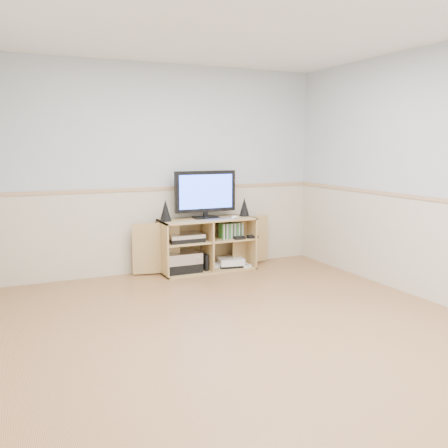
{
  "coord_description": "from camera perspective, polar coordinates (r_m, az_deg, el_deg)",
  "views": [
    {
      "loc": [
        -1.89,
        -3.59,
        1.54
      ],
      "look_at": [
        0.3,
        1.2,
        0.71
      ],
      "focal_mm": 40.0,
      "sensor_mm": 36.0,
      "label": 1
    }
  ],
  "objects": [
    {
      "name": "keyboard",
      "position": [
        6.03,
        -0.51,
        0.55
      ],
      "size": [
        0.33,
        0.15,
        0.01
      ],
      "primitive_type": "cube",
      "rotation": [
        0.0,
        0.0,
        0.07
      ],
      "color": "silver",
      "rests_on": "media_cabinet"
    },
    {
      "name": "wall_outlet",
      "position": [
        6.56,
        1.8,
        0.74
      ],
      "size": [
        0.12,
        0.03,
        0.12
      ],
      "primitive_type": "cube",
      "color": "white",
      "rests_on": "wall_back"
    },
    {
      "name": "av_components",
      "position": [
        6.08,
        -4.68,
        -3.6
      ],
      "size": [
        0.51,
        0.32,
        0.47
      ],
      "color": "black",
      "rests_on": "media_cabinet"
    },
    {
      "name": "room",
      "position": [
        4.15,
        1.69,
        4.48
      ],
      "size": [
        4.04,
        4.54,
        2.54
      ],
      "color": "tan",
      "rests_on": "ground"
    },
    {
      "name": "media_cabinet",
      "position": [
        6.22,
        -2.12,
        -2.22
      ],
      "size": [
        1.83,
        0.44,
        0.65
      ],
      "color": "tan",
      "rests_on": "floor"
    },
    {
      "name": "speaker_right",
      "position": [
        6.34,
        2.34,
        1.97
      ],
      "size": [
        0.13,
        0.13,
        0.23
      ],
      "primitive_type": "cone",
      "color": "black",
      "rests_on": "media_cabinet"
    },
    {
      "name": "speaker_left",
      "position": [
        5.94,
        -6.7,
        1.55
      ],
      "size": [
        0.14,
        0.14,
        0.26
      ],
      "primitive_type": "cone",
      "color": "black",
      "rests_on": "media_cabinet"
    },
    {
      "name": "mouse",
      "position": [
        6.11,
        1.2,
        0.78
      ],
      "size": [
        0.11,
        0.09,
        0.04
      ],
      "primitive_type": "ellipsoid",
      "rotation": [
        0.0,
        0.0,
        0.34
      ],
      "color": "white",
      "rests_on": "media_cabinet"
    },
    {
      "name": "game_cases",
      "position": [
        6.25,
        0.78,
        -0.73
      ],
      "size": [
        0.28,
        0.13,
        0.19
      ],
      "primitive_type": "cube",
      "color": "#3F8C3F",
      "rests_on": "media_cabinet"
    },
    {
      "name": "monitor",
      "position": [
        6.12,
        -2.14,
        3.59
      ],
      "size": [
        0.79,
        0.18,
        0.58
      ],
      "color": "black",
      "rests_on": "media_cabinet"
    },
    {
      "name": "game_consoles",
      "position": [
        6.34,
        0.65,
        -4.43
      ],
      "size": [
        0.46,
        0.31,
        0.11
      ],
      "color": "white",
      "rests_on": "media_cabinet"
    }
  ]
}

